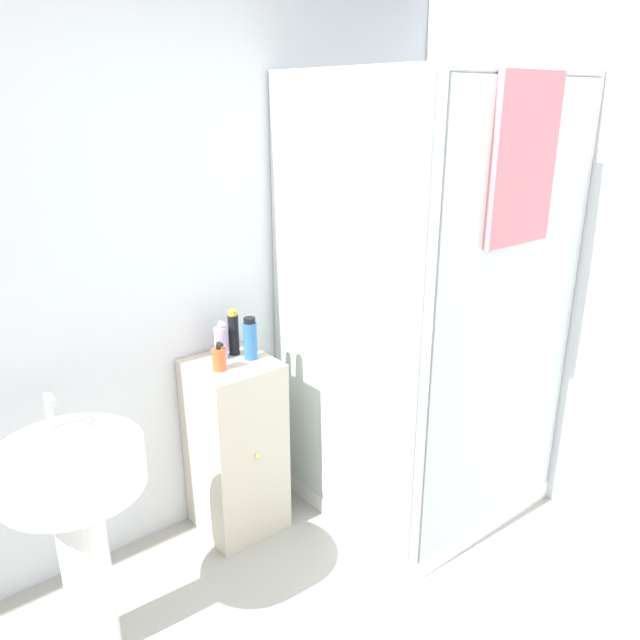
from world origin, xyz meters
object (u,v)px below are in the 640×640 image
Objects in this scene: shampoo_bottle_tall_black at (234,333)px; shampoo_bottle_blue at (250,339)px; sink at (77,505)px; lotion_bottle_white at (221,343)px; soap_dispenser at (219,359)px.

shampoo_bottle_tall_black is 0.09m from shampoo_bottle_blue.
shampoo_bottle_tall_black reaches higher than shampoo_bottle_blue.
sink is 4.67× the size of shampoo_bottle_tall_black.
shampoo_bottle_blue reaches higher than lotion_bottle_white.
lotion_bottle_white is (-0.10, 0.08, -0.02)m from shampoo_bottle_blue.
shampoo_bottle_blue is (0.03, -0.09, -0.01)m from shampoo_bottle_tall_black.
shampoo_bottle_tall_black is 1.20× the size of lotion_bottle_white.
lotion_bottle_white is at bearing 140.07° from shampoo_bottle_blue.
shampoo_bottle_tall_black is at bearing 5.45° from lotion_bottle_white.
shampoo_bottle_tall_black is at bearing 22.57° from sink.
lotion_bottle_white is at bearing -174.55° from shampoo_bottle_tall_black.
shampoo_bottle_tall_black reaches higher than lotion_bottle_white.
shampoo_bottle_tall_black is 1.09× the size of shampoo_bottle_blue.
lotion_bottle_white is (0.07, 0.10, 0.02)m from soap_dispenser.
sink is at bearing -156.06° from lotion_bottle_white.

